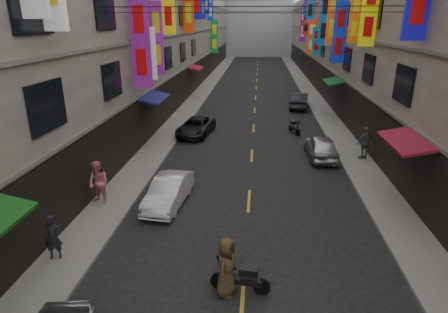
% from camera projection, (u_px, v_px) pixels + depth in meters
% --- Properties ---
extents(sidewalk_left, '(2.00, 90.00, 0.12)m').
position_uv_depth(sidewalk_left, '(199.00, 96.00, 39.64)').
color(sidewalk_left, slate).
rests_on(sidewalk_left, ground).
extents(sidewalk_right, '(2.00, 90.00, 0.12)m').
position_uv_depth(sidewalk_right, '(314.00, 98.00, 38.61)').
color(sidewalk_right, slate).
rests_on(sidewalk_right, ground).
extents(building_row_left, '(10.14, 90.00, 19.00)m').
position_uv_depth(building_row_left, '(137.00, 0.00, 36.93)').
color(building_row_left, gray).
rests_on(building_row_left, ground).
extents(haze_block, '(18.00, 8.00, 22.00)m').
position_uv_depth(haze_block, '(260.00, 4.00, 82.16)').
color(haze_block, '#A4ACB7').
rests_on(haze_block, ground).
extents(street_awnings, '(13.99, 35.20, 0.41)m').
position_uv_depth(street_awnings, '(233.00, 99.00, 23.26)').
color(street_awnings, '#165418').
rests_on(street_awnings, ground).
extents(overhead_cables, '(14.00, 38.04, 1.24)m').
position_uv_depth(overhead_cables, '(257.00, 1.00, 24.91)').
color(overhead_cables, black).
rests_on(overhead_cables, ground).
extents(lane_markings, '(0.12, 80.20, 0.01)m').
position_uv_depth(lane_markings, '(255.00, 103.00, 36.34)').
color(lane_markings, gold).
rests_on(lane_markings, ground).
extents(scooter_crossing, '(1.80, 0.55, 1.14)m').
position_uv_depth(scooter_crossing, '(241.00, 278.00, 10.99)').
color(scooter_crossing, black).
rests_on(scooter_crossing, ground).
extents(scooter_far_right, '(0.77, 1.74, 1.14)m').
position_uv_depth(scooter_far_right, '(294.00, 127.00, 26.54)').
color(scooter_far_right, black).
rests_on(scooter_far_right, ground).
extents(car_left_mid, '(1.64, 3.82, 1.23)m').
position_uv_depth(car_left_mid, '(169.00, 191.00, 16.18)').
color(car_left_mid, white).
rests_on(car_left_mid, ground).
extents(car_left_far, '(2.54, 4.52, 1.19)m').
position_uv_depth(car_left_far, '(196.00, 127.00, 26.10)').
color(car_left_far, black).
rests_on(car_left_far, ground).
extents(car_right_mid, '(1.68, 3.97, 1.34)m').
position_uv_depth(car_right_mid, '(321.00, 147.00, 21.73)').
color(car_right_mid, silver).
rests_on(car_right_mid, ground).
extents(car_right_far, '(2.06, 4.42, 1.40)m').
position_uv_depth(car_right_far, '(299.00, 100.00, 34.17)').
color(car_right_far, '#27272E').
rests_on(car_right_far, ground).
extents(pedestrian_lnear, '(0.68, 0.65, 1.54)m').
position_uv_depth(pedestrian_lnear, '(53.00, 237.00, 12.25)').
color(pedestrian_lnear, black).
rests_on(pedestrian_lnear, sidewalk_left).
extents(pedestrian_lfar, '(1.09, 0.92, 1.91)m').
position_uv_depth(pedestrian_lfar, '(99.00, 183.00, 15.92)').
color(pedestrian_lfar, pink).
rests_on(pedestrian_lfar, sidewalk_left).
extents(pedestrian_rfar, '(1.27, 1.03, 1.89)m').
position_uv_depth(pedestrian_rfar, '(365.00, 143.00, 21.11)').
color(pedestrian_rfar, '#5B5B5E').
rests_on(pedestrian_rfar, sidewalk_right).
extents(pedestrian_crossing, '(0.85, 1.04, 1.85)m').
position_uv_depth(pedestrian_crossing, '(226.00, 267.00, 10.73)').
color(pedestrian_crossing, '#45341B').
rests_on(pedestrian_crossing, ground).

